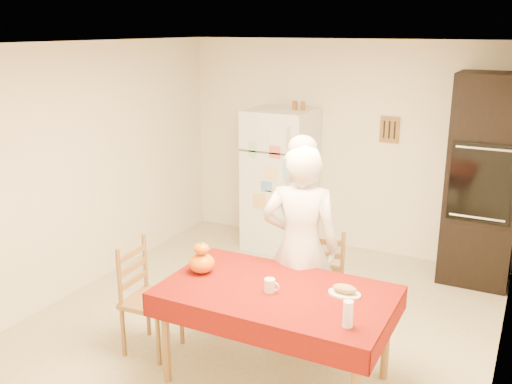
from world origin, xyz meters
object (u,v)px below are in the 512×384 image
Objects in this scene: chair_left at (145,293)px; coffee_mug at (270,285)px; chair_far at (319,281)px; seated_woman at (300,248)px; refrigerator at (280,180)px; oven_cabinet at (484,181)px; wine_glass at (348,314)px; dining_table at (277,298)px; bread_plate at (344,294)px; pumpkin_lower at (202,263)px.

coffee_mug is (1.13, 0.02, 0.30)m from chair_left.
seated_woman reaches higher than chair_far.
refrigerator is 2.29m from oven_cabinet.
refrigerator is 0.96× the size of seated_woman.
wine_glass is (0.59, -1.06, 0.34)m from chair_far.
seated_woman is 0.62m from coffee_mug.
coffee_mug reaches higher than dining_table.
coffee_mug reaches higher than bread_plate.
chair_far reaches higher than bread_plate.
dining_table is 0.14m from coffee_mug.
oven_cabinet is 22.00× the size of coffee_mug.
seated_woman reaches higher than bread_plate.
pumpkin_lower is (-1.79, -2.61, -0.26)m from oven_cabinet.
chair_far is (1.19, -1.79, -0.34)m from refrigerator.
chair_far is 0.82m from bread_plate.
dining_table is 0.68m from pumpkin_lower.
refrigerator is at bearing 121.95° from wine_glass.
dining_table is 0.50m from bread_plate.
refrigerator is at bearing 112.96° from coffee_mug.
oven_cabinet is 10.71× the size of pumpkin_lower.
bread_plate is (0.51, 0.20, -0.04)m from coffee_mug.
bread_plate is (1.62, -2.44, -0.08)m from refrigerator.
bread_plate reaches higher than dining_table.
wine_glass reaches higher than pumpkin_lower.
seated_woman is at bearing 95.04° from dining_table.
dining_table is at bearing -89.39° from chair_left.
chair_far is 1.26m from wine_glass.
seated_woman is (-0.05, 0.56, 0.19)m from dining_table.
chair_far is at bearing -127.26° from seated_woman.
seated_woman is (-1.18, -2.06, -0.22)m from oven_cabinet.
chair_far is (0.04, 0.79, -0.18)m from dining_table.
dining_table is at bearing -113.28° from oven_cabinet.
seated_woman reaches higher than pumpkin_lower.
pumpkin_lower is at bearing -82.81° from chair_left.
seated_woman is (1.12, 0.64, 0.37)m from chair_left.
oven_cabinet reaches higher than chair_left.
wine_glass is at bearing -12.80° from pumpkin_lower.
coffee_mug is at bearing -6.45° from pumpkin_lower.
refrigerator is 2.68m from chair_left.
oven_cabinet is 2.32× the size of chair_left.
chair_left is at bearing -90.41° from refrigerator.
pumpkin_lower reaches higher than bread_plate.
dining_table is 17.00× the size of coffee_mug.
pumpkin_lower is at bearing 178.61° from dining_table.
refrigerator is 7.08× the size of bread_plate.
bread_plate is (1.13, 0.13, -0.07)m from pumpkin_lower.
refrigerator reaches higher than chair_far.
coffee_mug is at bearing -158.79° from bread_plate.
refrigerator is 1.79× the size of chair_far.
coffee_mug is (1.12, -2.63, -0.04)m from refrigerator.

